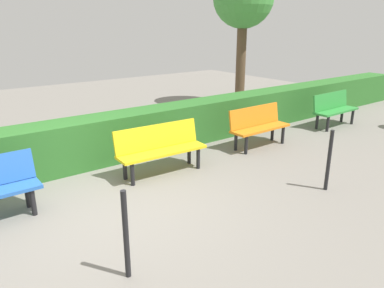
% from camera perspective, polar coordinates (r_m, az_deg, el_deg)
% --- Properties ---
extents(ground_plane, '(23.65, 23.65, 0.00)m').
position_cam_1_polar(ground_plane, '(5.55, -12.78, -9.75)').
color(ground_plane, gray).
extents(bench_green, '(1.45, 0.47, 0.86)m').
position_cam_1_polar(bench_green, '(10.19, 21.15, 5.25)').
color(bench_green, '#2D8C38').
rests_on(bench_green, ground_plane).
extents(bench_orange, '(1.45, 0.46, 0.86)m').
position_cam_1_polar(bench_orange, '(8.04, 10.23, 2.97)').
color(bench_orange, orange).
rests_on(bench_orange, ground_plane).
extents(bench_yellow, '(1.64, 0.53, 0.86)m').
position_cam_1_polar(bench_yellow, '(6.50, -4.94, -0.44)').
color(bench_yellow, yellow).
rests_on(bench_yellow, ground_plane).
extents(hedge_row, '(19.65, 0.70, 0.89)m').
position_cam_1_polar(hedge_row, '(7.42, -10.47, 1.38)').
color(hedge_row, '#2D6B28').
rests_on(hedge_row, ground_plane).
extents(railing_post_mid, '(0.06, 0.06, 1.00)m').
position_cam_1_polar(railing_post_mid, '(6.18, 20.47, -2.42)').
color(railing_post_mid, black).
rests_on(railing_post_mid, ground_plane).
extents(railing_post_far, '(0.06, 0.06, 1.00)m').
position_cam_1_polar(railing_post_far, '(3.93, -10.22, -13.72)').
color(railing_post_far, black).
rests_on(railing_post_far, ground_plane).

